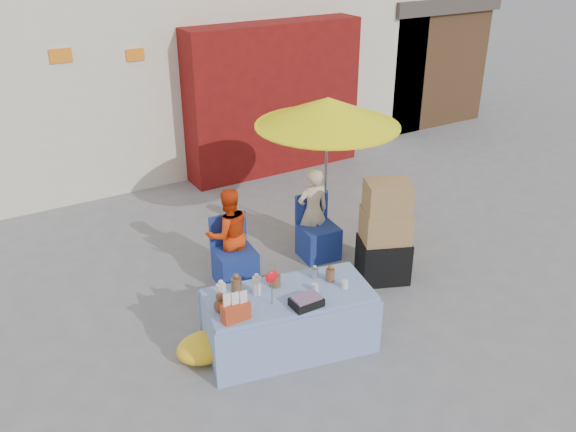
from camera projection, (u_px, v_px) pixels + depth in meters
ground at (293, 320)px, 6.96m from camera, size 80.00×80.00×0.00m
market_table at (288, 320)px, 6.39m from camera, size 1.89×1.17×1.06m
chair_left at (235, 264)px, 7.61m from camera, size 0.53×0.52×0.85m
chair_right at (318, 239)px, 8.19m from camera, size 0.53×0.52×0.85m
vendor_orange at (229, 234)px, 7.55m from camera, size 0.63×0.52×1.22m
vendor_beige at (313, 212)px, 8.14m from camera, size 0.47×0.34×1.22m
umbrella at (328, 112)px, 7.83m from camera, size 1.90×1.90×2.09m
box_stack at (385, 235)px, 7.51m from camera, size 0.75×0.69×1.34m
tarp_bundle at (204, 347)px, 6.31m from camera, size 0.70×0.62×0.26m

